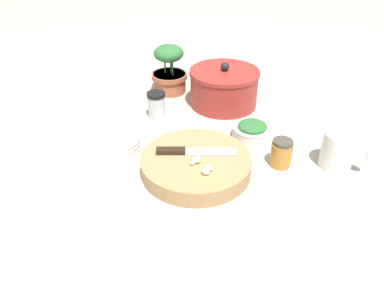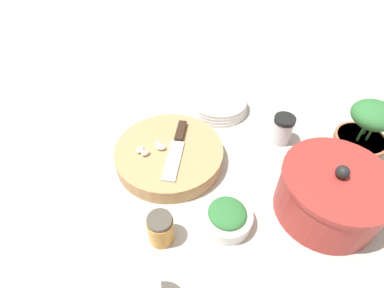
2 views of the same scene
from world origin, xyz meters
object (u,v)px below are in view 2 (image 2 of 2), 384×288
object	(u,v)px
chef_knife	(177,145)
honey_jar	(161,229)
cutting_board	(170,154)
stock_pot	(331,194)
herb_bowl	(227,216)
spice_jar	(282,129)
plate_stack	(218,104)
potted_herb	(363,135)
garlic_cloves	(150,149)

from	to	relation	value
chef_knife	honey_jar	size ratio (longest dim) A/B	2.60
cutting_board	stock_pot	size ratio (longest dim) A/B	1.22
cutting_board	herb_bowl	world-z (taller)	herb_bowl
spice_jar	plate_stack	world-z (taller)	spice_jar
spice_jar	honey_jar	xyz separation A→B (m)	(0.43, -0.07, -0.01)
chef_knife	potted_herb	bearing A→B (deg)	-170.49
plate_stack	honey_jar	size ratio (longest dim) A/B	2.48
herb_bowl	plate_stack	size ratio (longest dim) A/B	0.62
plate_stack	potted_herb	bearing A→B (deg)	97.71
spice_jar	plate_stack	distance (m)	0.22
plate_stack	potted_herb	distance (m)	0.41
herb_bowl	plate_stack	xyz separation A→B (m)	(-0.33, -0.25, -0.01)
garlic_cloves	chef_knife	bearing A→B (deg)	141.60
garlic_cloves	stock_pot	bearing A→B (deg)	108.27
honey_jar	stock_pot	bearing A→B (deg)	138.53
cutting_board	herb_bowl	size ratio (longest dim) A/B	2.46
herb_bowl	potted_herb	distance (m)	0.42
stock_pot	potted_herb	distance (m)	0.22
cutting_board	honey_jar	xyz separation A→B (m)	(0.18, 0.13, 0.02)
stock_pot	spice_jar	bearing A→B (deg)	-129.51
honey_jar	plate_stack	bearing A→B (deg)	-160.61
spice_jar	potted_herb	distance (m)	0.20
plate_stack	cutting_board	bearing A→B (deg)	4.90
cutting_board	plate_stack	xyz separation A→B (m)	(-0.26, -0.02, -0.00)
garlic_cloves	potted_herb	distance (m)	0.55
spice_jar	plate_stack	bearing A→B (deg)	-92.63
cutting_board	garlic_cloves	bearing A→B (deg)	-39.88
cutting_board	plate_stack	world-z (taller)	cutting_board
garlic_cloves	herb_bowl	xyz separation A→B (m)	(0.03, 0.26, -0.03)
chef_knife	herb_bowl	world-z (taller)	chef_knife
stock_pot	garlic_cloves	bearing A→B (deg)	-71.73
spice_jar	honey_jar	bearing A→B (deg)	-8.62
herb_bowl	plate_stack	bearing A→B (deg)	-143.11
chef_knife	stock_pot	size ratio (longest dim) A/B	0.84
garlic_cloves	potted_herb	xyz separation A→B (m)	(-0.35, 0.42, 0.03)
cutting_board	chef_knife	distance (m)	0.03
chef_knife	potted_herb	size ratio (longest dim) A/B	1.13
garlic_cloves	spice_jar	size ratio (longest dim) A/B	0.79
honey_jar	stock_pot	size ratio (longest dim) A/B	0.32
herb_bowl	potted_herb	xyz separation A→B (m)	(-0.38, 0.16, 0.05)
garlic_cloves	plate_stack	distance (m)	0.30
stock_pot	potted_herb	xyz separation A→B (m)	(-0.22, 0.00, 0.01)
cutting_board	honey_jar	size ratio (longest dim) A/B	3.77
spice_jar	stock_pot	distance (m)	0.24
cutting_board	potted_herb	world-z (taller)	potted_herb
spice_jar	cutting_board	bearing A→B (deg)	-38.57
chef_knife	plate_stack	size ratio (longest dim) A/B	1.05
chef_knife	stock_pot	world-z (taller)	stock_pot
chef_knife	honey_jar	distance (m)	0.23
cutting_board	chef_knife	bearing A→B (deg)	145.04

